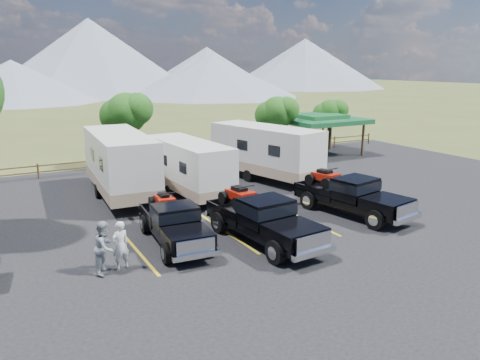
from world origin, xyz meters
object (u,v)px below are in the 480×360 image
rig_left (174,222)px  person_b (105,247)px  pavilion (319,119)px  rig_right (351,194)px  trailer_right (265,152)px  person_a (120,245)px  rig_center (262,218)px  trailer_center (188,167)px  trailer_left (120,164)px

rig_left → person_b: size_ratio=2.99×
pavilion → rig_right: pavilion is taller
trailer_right → pavilion: bearing=19.7°
person_a → rig_right: bearing=169.8°
rig_center → person_b: size_ratio=3.38×
pavilion → person_a: 24.73m
rig_left → rig_right: size_ratio=0.88×
pavilion → rig_left: bearing=-143.1°
rig_right → person_a: bearing=174.1°
person_b → person_a: bearing=-48.7°
trailer_center → person_b: size_ratio=4.65×
person_a → trailer_right: bearing=-156.9°
rig_left → rig_right: (8.80, -0.53, 0.10)m
rig_right → person_b: rig_right is taller
rig_right → person_a: size_ratio=3.60×
rig_right → trailer_right: (0.12, 8.00, 0.76)m
rig_left → person_a: size_ratio=3.16×
trailer_center → person_b: bearing=-132.2°
trailer_center → person_a: bearing=-129.9°
trailer_right → person_a: 14.54m
person_a → trailer_left: bearing=-119.8°
rig_center → person_a: size_ratio=3.58×
rig_center → trailer_left: trailer_left is taller
trailer_left → trailer_center: (3.32, -1.51, -0.25)m
rig_center → trailer_center: 7.89m
rig_center → person_b: (-6.30, 0.06, -0.06)m
pavilion → trailer_left: 18.25m
rig_center → person_b: 6.30m
trailer_left → rig_center: bearing=-67.3°
person_a → trailer_center: bearing=-141.6°
trailer_center → trailer_left: bearing=152.4°
pavilion → trailer_center: bearing=-154.5°
rig_center → trailer_center: (0.06, 7.86, 0.58)m
pavilion → trailer_center: 15.71m
rig_right → rig_left: bearing=166.1°
trailer_center → person_a: 9.71m
rig_right → person_b: (-11.89, -0.97, -0.05)m
trailer_left → person_a: size_ratio=5.68×
trailer_left → person_a: bearing=-101.6°
person_b → trailer_center: bearing=-4.0°
pavilion → person_a: size_ratio=3.50×
rig_center → rig_right: size_ratio=0.99×
rig_left → trailer_right: size_ratio=0.58×
rig_center → rig_right: bearing=5.5°
rig_center → rig_left: bearing=149.3°
trailer_center → rig_center: bearing=-93.5°
trailer_left → trailer_center: trailer_left is taller
rig_center → trailer_right: 10.70m
trailer_center → trailer_right: (5.66, 1.16, 0.17)m
trailer_left → trailer_right: (8.98, -0.36, -0.07)m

